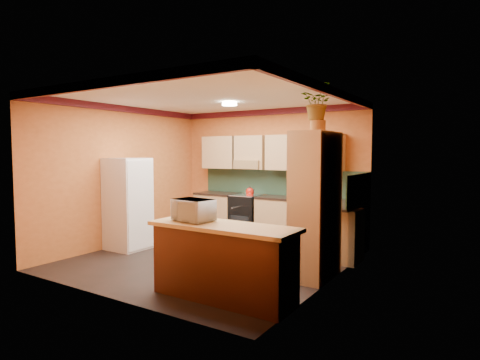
{
  "coord_description": "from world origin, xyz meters",
  "views": [
    {
      "loc": [
        3.99,
        -5.33,
        1.81
      ],
      "look_at": [
        0.32,
        0.45,
        1.33
      ],
      "focal_mm": 30.0,
      "sensor_mm": 36.0,
      "label": 1
    }
  ],
  "objects_px": {
    "pantry": "(315,205)",
    "breakfast_bar": "(223,264)",
    "stove": "(247,216)",
    "base_cabinets_back": "(273,220)",
    "microwave": "(193,210)",
    "fridge": "(128,204)"
  },
  "relations": [
    {
      "from": "pantry",
      "to": "breakfast_bar",
      "type": "distance_m",
      "value": 1.67
    },
    {
      "from": "stove",
      "to": "pantry",
      "type": "bearing_deg",
      "value": -38.26
    },
    {
      "from": "base_cabinets_back",
      "to": "microwave",
      "type": "xyz_separation_m",
      "value": [
        0.51,
        -3.17,
        0.63
      ]
    },
    {
      "from": "base_cabinets_back",
      "to": "fridge",
      "type": "relative_size",
      "value": 2.15
    },
    {
      "from": "base_cabinets_back",
      "to": "breakfast_bar",
      "type": "xyz_separation_m",
      "value": [
        0.97,
        -3.17,
        0.0
      ]
    },
    {
      "from": "base_cabinets_back",
      "to": "fridge",
      "type": "height_order",
      "value": "fridge"
    },
    {
      "from": "fridge",
      "to": "microwave",
      "type": "relative_size",
      "value": 3.36
    },
    {
      "from": "pantry",
      "to": "base_cabinets_back",
      "type": "bearing_deg",
      "value": 132.33
    },
    {
      "from": "fridge",
      "to": "microwave",
      "type": "distance_m",
      "value": 2.78
    },
    {
      "from": "base_cabinets_back",
      "to": "breakfast_bar",
      "type": "bearing_deg",
      "value": -72.97
    },
    {
      "from": "stove",
      "to": "pantry",
      "type": "xyz_separation_m",
      "value": [
        2.22,
        -1.75,
        0.59
      ]
    },
    {
      "from": "fridge",
      "to": "base_cabinets_back",
      "type": "bearing_deg",
      "value": 44.91
    },
    {
      "from": "fridge",
      "to": "pantry",
      "type": "bearing_deg",
      "value": 3.98
    },
    {
      "from": "fridge",
      "to": "stove",
      "type": "bearing_deg",
      "value": 55.37
    },
    {
      "from": "base_cabinets_back",
      "to": "pantry",
      "type": "relative_size",
      "value": 1.74
    },
    {
      "from": "stove",
      "to": "microwave",
      "type": "bearing_deg",
      "value": -70.38
    },
    {
      "from": "base_cabinets_back",
      "to": "pantry",
      "type": "distance_m",
      "value": 2.44
    },
    {
      "from": "base_cabinets_back",
      "to": "microwave",
      "type": "distance_m",
      "value": 3.27
    },
    {
      "from": "fridge",
      "to": "breakfast_bar",
      "type": "distance_m",
      "value": 3.23
    },
    {
      "from": "breakfast_bar",
      "to": "stove",
      "type": "bearing_deg",
      "value": 116.72
    },
    {
      "from": "base_cabinets_back",
      "to": "stove",
      "type": "bearing_deg",
      "value": -180.0
    },
    {
      "from": "stove",
      "to": "pantry",
      "type": "height_order",
      "value": "pantry"
    }
  ]
}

